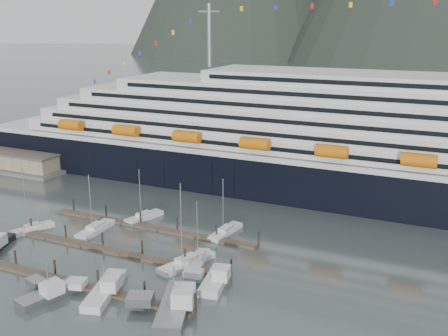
% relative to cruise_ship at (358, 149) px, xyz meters
% --- Properties ---
extents(ground, '(1600.00, 1600.00, 0.00)m').
position_rel_cruise_ship_xyz_m(ground, '(-30.03, -54.94, -12.04)').
color(ground, '#475453').
rests_on(ground, ground).
extents(cruise_ship, '(210.00, 30.40, 50.30)m').
position_rel_cruise_ship_xyz_m(cruise_ship, '(0.00, 0.00, 0.00)').
color(cruise_ship, black).
rests_on(cruise_ship, ground).
extents(warehouse, '(46.00, 20.00, 5.80)m').
position_rel_cruise_ship_xyz_m(warehouse, '(-102.03, -12.94, -9.79)').
color(warehouse, '#595956').
rests_on(warehouse, ground).
extents(dock_near, '(48.18, 2.28, 3.20)m').
position_rel_cruise_ship_xyz_m(dock_near, '(-34.95, -64.89, -11.73)').
color(dock_near, '#4C3C31').
rests_on(dock_near, ground).
extents(dock_mid, '(48.18, 2.28, 3.20)m').
position_rel_cruise_ship_xyz_m(dock_mid, '(-34.95, -51.89, -11.73)').
color(dock_mid, '#4C3C31').
rests_on(dock_mid, ground).
extents(dock_far, '(48.18, 2.28, 3.20)m').
position_rel_cruise_ship_xyz_m(dock_far, '(-34.95, -38.89, -11.73)').
color(dock_far, '#4C3C31').
rests_on(dock_far, ground).
extents(sailboat_a, '(5.34, 9.04, 14.06)m').
position_rel_cruise_ship_xyz_m(sailboat_a, '(-56.36, -50.24, -11.61)').
color(sailboat_a, silver).
rests_on(sailboat_a, ground).
extents(sailboat_c, '(3.15, 10.27, 13.02)m').
position_rel_cruise_ship_xyz_m(sailboat_c, '(-44.24, -45.15, -11.61)').
color(sailboat_c, silver).
rests_on(sailboat_c, ground).
extents(sailboat_d, '(6.59, 11.95, 16.10)m').
position_rel_cruise_ship_xyz_m(sailboat_d, '(-19.65, -50.76, -11.60)').
color(sailboat_d, silver).
rests_on(sailboat_d, ground).
extents(sailboat_f, '(5.01, 9.58, 12.04)m').
position_rel_cruise_ship_xyz_m(sailboat_f, '(-38.98, -34.95, -11.62)').
color(sailboat_f, silver).
rests_on(sailboat_f, ground).
extents(sailboat_g, '(3.53, 10.33, 12.44)m').
position_rel_cruise_ship_xyz_m(sailboat_g, '(-19.35, -34.95, -11.63)').
color(sailboat_g, silver).
rests_on(sailboat_g, ground).
extents(sailboat_h, '(4.38, 8.76, 12.40)m').
position_rel_cruise_ship_xyz_m(sailboat_h, '(-18.28, -48.87, -11.63)').
color(sailboat_h, silver).
rests_on(sailboat_h, ground).
extents(trawler_b, '(8.50, 10.61, 6.53)m').
position_rel_cruise_ship_xyz_m(trawler_b, '(-33.89, -69.91, -11.19)').
color(trawler_b, gray).
rests_on(trawler_b, ground).
extents(trawler_c, '(9.86, 13.05, 6.43)m').
position_rel_cruise_ship_xyz_m(trawler_c, '(-26.85, -65.22, -11.19)').
color(trawler_c, silver).
rests_on(trawler_c, ground).
extents(trawler_d, '(11.49, 14.25, 8.19)m').
position_rel_cruise_ship_xyz_m(trawler_d, '(-14.08, -65.14, -11.04)').
color(trawler_d, gray).
rests_on(trawler_d, ground).
extents(trawler_e, '(8.03, 10.50, 6.52)m').
position_rel_cruise_ship_xyz_m(trawler_e, '(-12.14, -54.89, -11.19)').
color(trawler_e, silver).
rests_on(trawler_e, ground).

